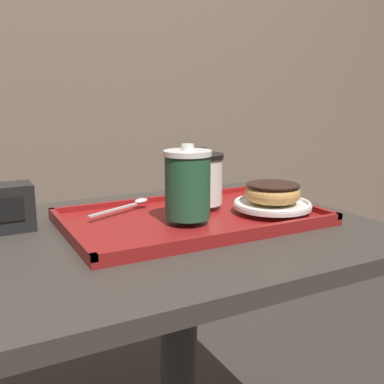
{
  "coord_description": "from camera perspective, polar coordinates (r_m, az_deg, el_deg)",
  "views": [
    {
      "loc": [
        -0.39,
        -0.78,
        0.97
      ],
      "look_at": [
        0.04,
        0.01,
        0.78
      ],
      "focal_mm": 42.0,
      "sensor_mm": 36.0,
      "label": 1
    }
  ],
  "objects": [
    {
      "name": "donut_chocolate_glazed",
      "position": [
        0.97,
        10.21,
        -0.05
      ],
      "size": [
        0.12,
        0.12,
        0.04
      ],
      "color": "tan",
      "rests_on": "plate_with_chocolate_donut"
    },
    {
      "name": "coffee_cup_front",
      "position": [
        0.87,
        -0.56,
        1.03
      ],
      "size": [
        0.09,
        0.09,
        0.14
      ],
      "color": "#235638",
      "rests_on": "serving_tray"
    },
    {
      "name": "wall_behind",
      "position": [
        1.94,
        -17.3,
        18.36
      ],
      "size": [
        8.0,
        0.05,
        2.4
      ],
      "color": "#7A6656",
      "rests_on": "ground_plane"
    },
    {
      "name": "coffee_cup_rear",
      "position": [
        0.98,
        1.07,
        1.76
      ],
      "size": [
        0.1,
        0.1,
        0.12
      ],
      "color": "white",
      "rests_on": "serving_tray"
    },
    {
      "name": "cafe_table",
      "position": [
        0.98,
        -1.73,
        -14.38
      ],
      "size": [
        0.77,
        0.65,
        0.72
      ],
      "color": "#38332D",
      "rests_on": "ground_plane"
    },
    {
      "name": "spoon",
      "position": [
        0.98,
        -7.57,
        -1.48
      ],
      "size": [
        0.16,
        0.09,
        0.01
      ],
      "rotation": [
        0.0,
        0.0,
        0.44
      ],
      "color": "silver",
      "rests_on": "serving_tray"
    },
    {
      "name": "serving_tray",
      "position": [
        0.93,
        0.0,
        -3.4
      ],
      "size": [
        0.52,
        0.33,
        0.02
      ],
      "color": "maroon",
      "rests_on": "cafe_table"
    },
    {
      "name": "plate_with_chocolate_donut",
      "position": [
        0.97,
        10.15,
        -1.54
      ],
      "size": [
        0.17,
        0.17,
        0.01
      ],
      "color": "white",
      "rests_on": "serving_tray"
    },
    {
      "name": "napkin_dispenser",
      "position": [
        0.94,
        -22.75,
        -1.88
      ],
      "size": [
        0.11,
        0.07,
        0.09
      ],
      "color": "black",
      "rests_on": "cafe_table"
    }
  ]
}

